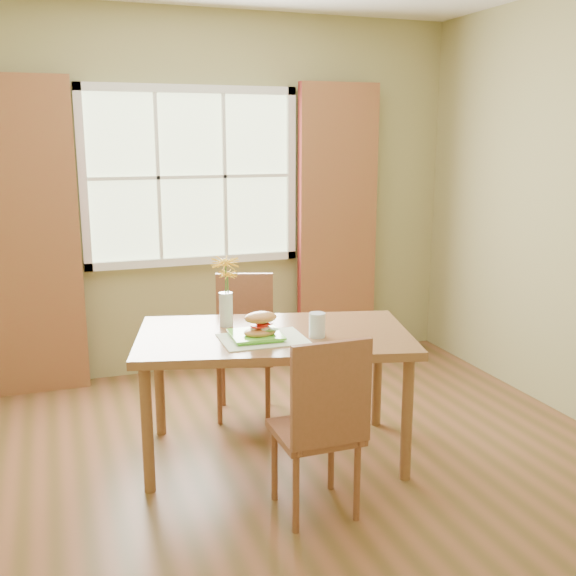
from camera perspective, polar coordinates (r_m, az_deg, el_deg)
The scene contains 12 objects.
room at distance 3.33m, azimuth -1.59°, elevation 5.00°, with size 4.24×3.84×2.74m.
window at distance 5.12m, azimuth -8.17°, elevation 9.29°, with size 1.62×0.06×1.32m.
curtain_left at distance 4.97m, azimuth -20.92°, elevation 3.84°, with size 0.65×0.08×2.20m, color maroon.
curtain_right at distance 5.42m, azimuth 4.20°, elevation 5.33°, with size 0.65×0.08×2.20m, color maroon.
dining_table at distance 3.76m, azimuth -1.19°, elevation -4.93°, with size 1.66×1.18×0.73m.
chair_near at distance 3.21m, azimuth 2.86°, elevation -11.12°, with size 0.38×0.38×0.92m.
chair_far at distance 4.45m, azimuth -3.71°, elevation -4.24°, with size 0.48×0.48×0.91m.
placemat at distance 3.63m, azimuth -2.14°, elevation -4.33°, with size 0.45×0.33×0.01m, color beige.
plate at distance 3.64m, azimuth -2.73°, elevation -4.12°, with size 0.27×0.27×0.01m, color #61D234.
croissant_sandwich at distance 3.60m, azimuth -2.35°, elevation -3.11°, with size 0.19×0.13×0.14m.
water_glass at distance 3.66m, azimuth 2.48°, elevation -3.20°, with size 0.09×0.09×0.13m.
flower_vase at distance 3.84m, azimuth -5.28°, elevation 0.24°, with size 0.16×0.16×0.40m.
Camera 1 is at (-1.02, -3.14, 1.80)m, focal length 42.00 mm.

